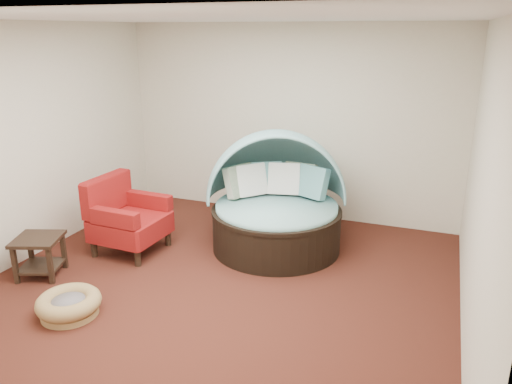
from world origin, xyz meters
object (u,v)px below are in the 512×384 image
(canopy_daybed, at_px, (276,194))
(red_armchair, at_px, (126,218))
(pet_basket, at_px, (69,304))
(side_table, at_px, (39,251))

(canopy_daybed, height_order, red_armchair, canopy_daybed)
(canopy_daybed, bearing_deg, pet_basket, -142.05)
(red_armchair, distance_m, side_table, 1.09)
(canopy_daybed, height_order, pet_basket, canopy_daybed)
(canopy_daybed, distance_m, red_armchair, 1.92)
(pet_basket, height_order, red_armchair, red_armchair)
(canopy_daybed, xyz_separation_m, side_table, (-2.24, -1.77, -0.40))
(side_table, bearing_deg, red_armchair, 61.10)
(red_armchair, height_order, side_table, red_armchair)
(canopy_daybed, height_order, side_table, canopy_daybed)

